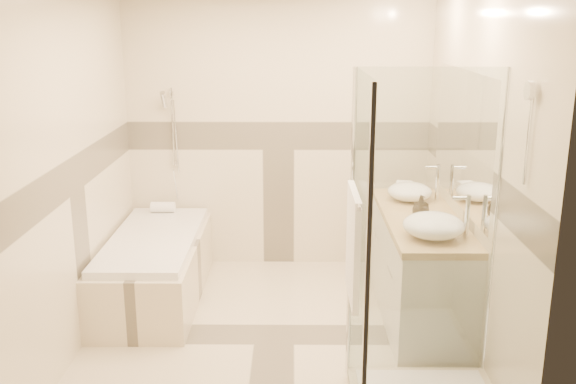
{
  "coord_description": "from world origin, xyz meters",
  "views": [
    {
      "loc": [
        0.14,
        -4.39,
        2.31
      ],
      "look_at": [
        0.1,
        0.25,
        1.05
      ],
      "focal_mm": 40.0,
      "sensor_mm": 36.0,
      "label": 1
    }
  ],
  "objects_px": {
    "amenity_bottle_b": "(421,207)",
    "amenity_bottle_a": "(421,207)",
    "vanity": "(419,267)",
    "vessel_sink_near": "(410,192)",
    "shower_enclosure": "(411,336)",
    "vessel_sink_far": "(434,226)",
    "bathtub": "(155,264)"
  },
  "relations": [
    {
      "from": "amenity_bottle_b",
      "to": "amenity_bottle_a",
      "type": "bearing_deg",
      "value": -90.0
    },
    {
      "from": "vanity",
      "to": "vessel_sink_near",
      "type": "xyz_separation_m",
      "value": [
        -0.02,
        0.44,
        0.5
      ]
    },
    {
      "from": "vanity",
      "to": "amenity_bottle_b",
      "type": "bearing_deg",
      "value": -113.84
    },
    {
      "from": "shower_enclosure",
      "to": "vessel_sink_near",
      "type": "height_order",
      "value": "shower_enclosure"
    },
    {
      "from": "shower_enclosure",
      "to": "vanity",
      "type": "bearing_deg",
      "value": 77.03
    },
    {
      "from": "amenity_bottle_a",
      "to": "amenity_bottle_b",
      "type": "relative_size",
      "value": 1.05
    },
    {
      "from": "vanity",
      "to": "shower_enclosure",
      "type": "distance_m",
      "value": 1.31
    },
    {
      "from": "vessel_sink_near",
      "to": "vessel_sink_far",
      "type": "height_order",
      "value": "vessel_sink_far"
    },
    {
      "from": "vanity",
      "to": "bathtub",
      "type": "bearing_deg",
      "value": 170.75
    },
    {
      "from": "vanity",
      "to": "vessel_sink_far",
      "type": "bearing_deg",
      "value": -92.3
    },
    {
      "from": "bathtub",
      "to": "shower_enclosure",
      "type": "bearing_deg",
      "value": -41.1
    },
    {
      "from": "vessel_sink_far",
      "to": "amenity_bottle_b",
      "type": "xyz_separation_m",
      "value": [
        0.0,
        0.45,
        -0.0
      ]
    },
    {
      "from": "vessel_sink_far",
      "to": "bathtub",
      "type": "bearing_deg",
      "value": 158.31
    },
    {
      "from": "shower_enclosure",
      "to": "vessel_sink_near",
      "type": "distance_m",
      "value": 1.78
    },
    {
      "from": "shower_enclosure",
      "to": "amenity_bottle_a",
      "type": "bearing_deg",
      "value": 77.37
    },
    {
      "from": "amenity_bottle_a",
      "to": "amenity_bottle_b",
      "type": "height_order",
      "value": "amenity_bottle_a"
    },
    {
      "from": "amenity_bottle_a",
      "to": "amenity_bottle_b",
      "type": "distance_m",
      "value": 0.01
    },
    {
      "from": "bathtub",
      "to": "vessel_sink_far",
      "type": "bearing_deg",
      "value": -21.69
    },
    {
      "from": "vessel_sink_far",
      "to": "amenity_bottle_b",
      "type": "relative_size",
      "value": 2.54
    },
    {
      "from": "shower_enclosure",
      "to": "amenity_bottle_b",
      "type": "distance_m",
      "value": 1.33
    },
    {
      "from": "shower_enclosure",
      "to": "amenity_bottle_b",
      "type": "xyz_separation_m",
      "value": [
        0.27,
        1.23,
        0.43
      ]
    },
    {
      "from": "vessel_sink_far",
      "to": "amenity_bottle_b",
      "type": "height_order",
      "value": "vessel_sink_far"
    },
    {
      "from": "shower_enclosure",
      "to": "vessel_sink_far",
      "type": "distance_m",
      "value": 0.93
    },
    {
      "from": "amenity_bottle_b",
      "to": "shower_enclosure",
      "type": "bearing_deg",
      "value": -102.55
    },
    {
      "from": "vessel_sink_far",
      "to": "amenity_bottle_a",
      "type": "height_order",
      "value": "amenity_bottle_a"
    },
    {
      "from": "vanity",
      "to": "amenity_bottle_b",
      "type": "relative_size",
      "value": 9.68
    },
    {
      "from": "vessel_sink_near",
      "to": "amenity_bottle_a",
      "type": "height_order",
      "value": "amenity_bottle_a"
    },
    {
      "from": "bathtub",
      "to": "shower_enclosure",
      "type": "height_order",
      "value": "shower_enclosure"
    },
    {
      "from": "vessel_sink_near",
      "to": "shower_enclosure",
      "type": "bearing_deg",
      "value": -99.08
    },
    {
      "from": "bathtub",
      "to": "amenity_bottle_b",
      "type": "bearing_deg",
      "value": -10.51
    },
    {
      "from": "vessel_sink_far",
      "to": "amenity_bottle_b",
      "type": "bearing_deg",
      "value": 90.0
    },
    {
      "from": "shower_enclosure",
      "to": "vessel_sink_far",
      "type": "bearing_deg",
      "value": 70.57
    }
  ]
}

